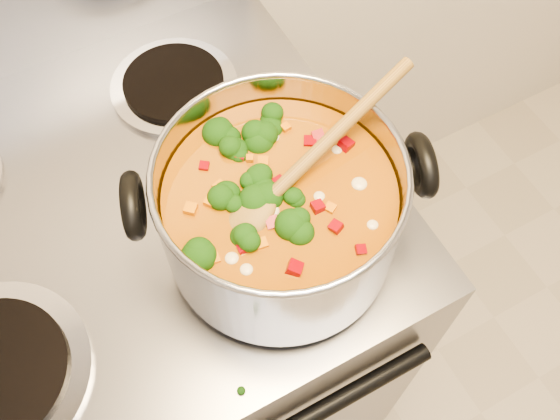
% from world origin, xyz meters
% --- Properties ---
extents(electric_range, '(0.74, 0.67, 1.08)m').
position_xyz_m(electric_range, '(-0.07, 1.16, 0.47)').
color(electric_range, gray).
rests_on(electric_range, ground).
extents(stockpot, '(0.34, 0.28, 0.17)m').
position_xyz_m(stockpot, '(0.12, 1.00, 1.01)').
color(stockpot, '#ADADB5').
rests_on(stockpot, electric_range).
extents(wooden_spoon, '(0.28, 0.10, 0.09)m').
position_xyz_m(wooden_spoon, '(0.14, 1.01, 1.06)').
color(wooden_spoon, olive).
rests_on(wooden_spoon, stockpot).
extents(cooktop_crumbs, '(0.19, 0.31, 0.01)m').
position_xyz_m(cooktop_crumbs, '(0.20, 1.08, 0.92)').
color(cooktop_crumbs, black).
rests_on(cooktop_crumbs, electric_range).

